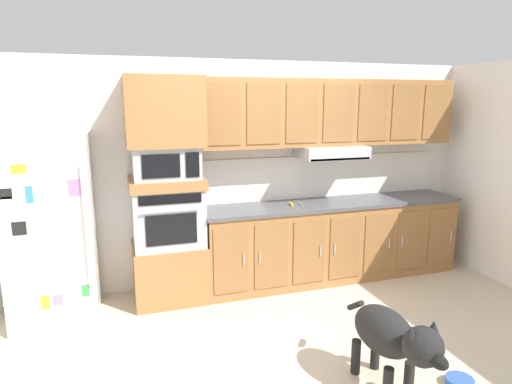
# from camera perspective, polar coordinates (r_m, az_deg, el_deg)

# --- Properties ---
(ground_plane) EXTENTS (9.60, 9.60, 0.00)m
(ground_plane) POSITION_cam_1_polar(r_m,az_deg,el_deg) (4.43, 2.80, -15.94)
(ground_plane) COLOR beige
(back_kitchen_wall) EXTENTS (6.20, 0.12, 2.50)m
(back_kitchen_wall) POSITION_cam_1_polar(r_m,az_deg,el_deg) (5.04, -1.50, 2.53)
(back_kitchen_wall) COLOR silver
(back_kitchen_wall) RESTS_ON ground
(refrigerator) EXTENTS (0.76, 0.73, 1.76)m
(refrigerator) POSITION_cam_1_polar(r_m,az_deg,el_deg) (4.55, -25.15, -4.41)
(refrigerator) COLOR white
(refrigerator) RESTS_ON ground
(oven_base_cabinet) EXTENTS (0.74, 0.62, 0.60)m
(oven_base_cabinet) POSITION_cam_1_polar(r_m,az_deg,el_deg) (4.78, -11.12, -10.07)
(oven_base_cabinet) COLOR #996638
(oven_base_cabinet) RESTS_ON ground
(built_in_oven) EXTENTS (0.70, 0.62, 0.60)m
(built_in_oven) POSITION_cam_1_polar(r_m,az_deg,el_deg) (4.59, -11.41, -3.10)
(built_in_oven) COLOR #A8AAAF
(built_in_oven) RESTS_ON oven_base_cabinet
(appliance_mid_shelf) EXTENTS (0.74, 0.62, 0.10)m
(appliance_mid_shelf) POSITION_cam_1_polar(r_m,az_deg,el_deg) (4.51, -11.60, 1.20)
(appliance_mid_shelf) COLOR #996638
(appliance_mid_shelf) RESTS_ON built_in_oven
(microwave) EXTENTS (0.64, 0.54, 0.32)m
(microwave) POSITION_cam_1_polar(r_m,az_deg,el_deg) (4.48, -11.70, 3.84)
(microwave) COLOR #A8AAAF
(microwave) RESTS_ON appliance_mid_shelf
(appliance_upper_cabinet) EXTENTS (0.74, 0.62, 0.68)m
(appliance_upper_cabinet) POSITION_cam_1_polar(r_m,az_deg,el_deg) (4.44, -11.98, 10.24)
(appliance_upper_cabinet) COLOR #996638
(appliance_upper_cabinet) RESTS_ON microwave
(lower_cabinet_run) EXTENTS (3.05, 0.63, 0.88)m
(lower_cabinet_run) POSITION_cam_1_polar(r_m,az_deg,el_deg) (5.26, 9.88, -6.34)
(lower_cabinet_run) COLOR #996638
(lower_cabinet_run) RESTS_ON ground
(countertop_slab) EXTENTS (3.09, 0.64, 0.04)m
(countertop_slab) POSITION_cam_1_polar(r_m,az_deg,el_deg) (5.14, 10.04, -1.45)
(countertop_slab) COLOR #4C4C51
(countertop_slab) RESTS_ON lower_cabinet_run
(backsplash_panel) EXTENTS (3.09, 0.02, 0.50)m
(backsplash_panel) POSITION_cam_1_polar(r_m,az_deg,el_deg) (5.34, 8.71, 2.04)
(backsplash_panel) COLOR silver
(backsplash_panel) RESTS_ON countertop_slab
(upper_cabinet_with_hood) EXTENTS (3.05, 0.48, 0.88)m
(upper_cabinet_with_hood) POSITION_cam_1_polar(r_m,az_deg,el_deg) (5.12, 9.79, 9.85)
(upper_cabinet_with_hood) COLOR #996638
(upper_cabinet_with_hood) RESTS_ON backsplash_panel
(screwdriver) EXTENTS (0.14, 0.13, 0.03)m
(screwdriver) POSITION_cam_1_polar(r_m,az_deg,el_deg) (4.89, 4.74, -1.57)
(screwdriver) COLOR yellow
(screwdriver) RESTS_ON countertop_slab
(dog) EXTENTS (0.36, 1.04, 0.68)m
(dog) POSITION_cam_1_polar(r_m,az_deg,el_deg) (3.37, 17.28, -17.53)
(dog) COLOR black
(dog) RESTS_ON ground
(dog_food_bowl) EXTENTS (0.20, 0.20, 0.06)m
(dog_food_bowl) POSITION_cam_1_polar(r_m,az_deg,el_deg) (3.82, 25.01, -21.50)
(dog_food_bowl) COLOR #3359A5
(dog_food_bowl) RESTS_ON ground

